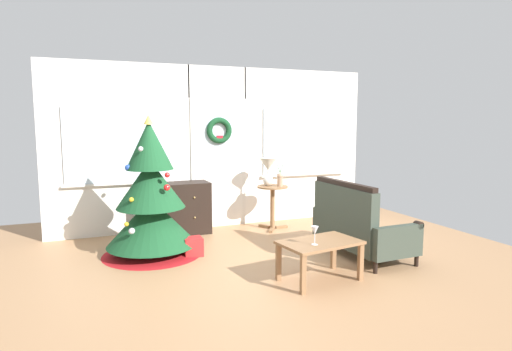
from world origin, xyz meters
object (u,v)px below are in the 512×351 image
Objects in this scene: settee_sofa at (356,227)px; wine_glass at (315,231)px; table_lamp at (268,168)px; dresser_cabinet at (179,208)px; christmas_tree at (151,204)px; side_table at (273,199)px; flower_vase at (280,179)px; coffee_table at (320,247)px; gift_box at (193,247)px.

settee_sofa is 7.11× the size of wine_glass.
dresser_cabinet is at bearing 170.78° from table_lamp.
settee_sofa is at bearing -22.89° from christmas_tree.
wine_glass is (1.41, -1.68, -0.09)m from christmas_tree.
settee_sofa is at bearing 34.53° from wine_glass.
side_table is 0.34m from flower_vase.
dresser_cabinet is 2.72m from wine_glass.
christmas_tree is 2.61m from settee_sofa.
christmas_tree reaches higher than table_lamp.
christmas_tree is 2.58× the size of side_table.
side_table is (1.96, 0.62, -0.17)m from christmas_tree.
coffee_table is (-0.37, -2.25, -0.61)m from table_lamp.
flower_vase is (0.16, -0.10, -0.17)m from table_lamp.
wine_glass is (-0.64, -2.24, -0.23)m from flower_vase.
dresser_cabinet is 2.06× the size of table_lamp.
dresser_cabinet is 2.65m from settee_sofa.
flower_vase reaches higher than gift_box.
flower_vase is (2.06, 0.56, 0.15)m from christmas_tree.
table_lamp is at bearing -9.22° from dresser_cabinet.
christmas_tree is at bearing 152.23° from gift_box.
settee_sofa is 1.04m from coffee_table.
flower_vase is 2.35m from wine_glass.
table_lamp reaches higher than flower_vase.
side_table is at bearing 104.94° from settee_sofa.
settee_sofa reaches higher than gift_box.
side_table is 2.96× the size of gift_box.
christmas_tree is at bearing 133.96° from coffee_table.
settee_sofa reaches higher than wine_glass.
side_table is 3.53× the size of wine_glass.
side_table is 2.25m from coffee_table.
flower_vase is at bearing 76.27° from coffee_table.
coffee_table is (0.99, -2.47, -0.03)m from dresser_cabinet.
settee_sofa is 1.53× the size of coffee_table.
christmas_tree is 0.76m from gift_box.
table_lamp reaches higher than side_table.
coffee_table is at bearing -68.07° from dresser_cabinet.
table_lamp is (1.90, 0.66, 0.32)m from christmas_tree.
christmas_tree reaches higher than wine_glass.
side_table is at bearing 30.34° from gift_box.
flower_vase is at bearing -30.96° from side_table.
gift_box is at bearing 123.24° from wine_glass.
coffee_table is at bearing -100.90° from side_table.
settee_sofa is at bearing -21.63° from gift_box.
gift_box is (-1.49, -0.87, -0.37)m from side_table.
dresser_cabinet reaches higher than side_table.
settee_sofa is 3.15× the size of table_lamp.
coffee_table is (1.53, -1.59, -0.29)m from christmas_tree.
christmas_tree is at bearing 129.98° from wine_glass.
dresser_cabinet reaches higher than coffee_table.
gift_box is at bearing -152.96° from flower_vase.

